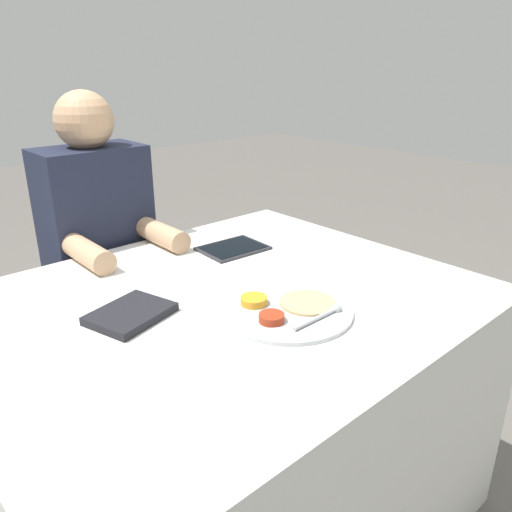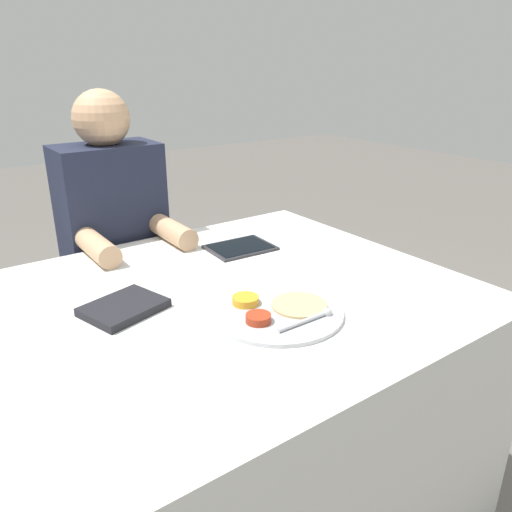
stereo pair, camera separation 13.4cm
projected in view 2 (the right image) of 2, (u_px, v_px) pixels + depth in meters
name	position (u px, v px, depth m)	size (l,w,h in m)	color
ground_plane	(226.00, 506.00, 1.52)	(12.00, 12.00, 0.00)	#605B56
dining_table	(223.00, 410.00, 1.39)	(1.23, 1.01, 0.71)	silver
thali_tray	(277.00, 311.00, 1.16)	(0.31, 0.31, 0.03)	#B7BABF
red_notebook	(124.00, 308.00, 1.17)	(0.21, 0.18, 0.02)	silver
tablet_device	(240.00, 247.00, 1.56)	(0.20, 0.16, 0.01)	#28282D
person_diner	(119.00, 274.00, 1.76)	(0.33, 0.42, 1.19)	black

